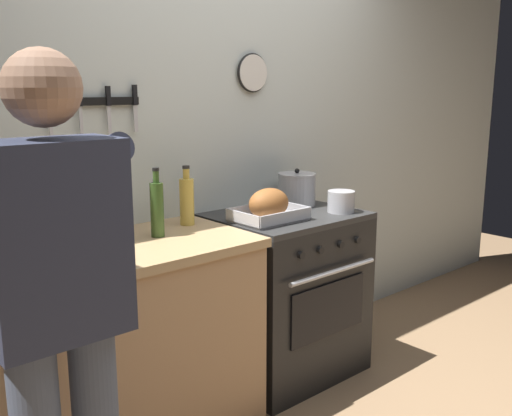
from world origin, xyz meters
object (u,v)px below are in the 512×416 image
Objects in this scene: bottle_wine_red at (44,225)px; person_cook at (55,303)px; bottle_cooking_oil at (187,200)px; bottle_olive_oil at (157,208)px; stove at (285,293)px; bottle_hot_sauce at (75,221)px; stock_pot at (297,189)px; bottle_soy_sauce at (3,238)px; roasting_pan at (269,207)px; saucepan at (341,202)px; cutting_board at (15,266)px.

person_cook is at bearing -109.34° from bottle_wine_red.
bottle_olive_oil is at bearing -156.00° from bottle_cooking_oil.
person_cook reaches higher than stove.
bottle_hot_sauce is at bearing -16.25° from person_cook.
bottle_cooking_oil is (-0.74, 0.01, 0.03)m from stock_pot.
bottle_wine_red is (-1.26, 0.08, 0.57)m from stove.
bottle_wine_red is (0.23, 0.67, 0.07)m from person_cook.
bottle_olive_oil is (0.72, 0.62, 0.08)m from person_cook.
stock_pot is at bearing -0.44° from bottle_soy_sauce.
roasting_pan is (1.31, 0.52, 0.02)m from person_cook.
person_cook is at bearing -139.36° from bottle_olive_oil.
saucepan is at bearing -82.23° from stock_pot.
bottle_hot_sauce is at bearing 162.75° from saucepan.
roasting_pan is 1.23m from bottle_soy_sauce.
person_cook is 8.43× the size of bottle_soy_sauce.
bottle_soy_sauce is (-1.40, 0.14, 0.53)m from stove.
bottle_soy_sauce is at bearing -163.27° from bottle_hot_sauce.
bottle_wine_red reaches higher than roasting_pan.
bottle_cooking_oil is at bearing -0.00° from bottle_soy_sauce.
person_cook reaches higher than bottle_wine_red.
bottle_wine_red is at bearing -140.79° from bottle_hot_sauce.
stock_pot reaches higher than stove.
stock_pot reaches higher than cutting_board.
stove is at bearing -148.59° from stock_pot.
roasting_pan is 1.22× the size of bottle_cooking_oil.
roasting_pan is 0.59m from bottle_olive_oil.
stove is 3.04× the size of bottle_wine_red.
stock_pot is 1.08× the size of bottle_hot_sauce.
bottle_wine_red reaches higher than stock_pot.
person_cook reaches higher than bottle_olive_oil.
bottle_wine_red is at bearing 174.66° from bottle_olive_oil.
bottle_olive_oil is at bearing 4.78° from cutting_board.
stove is 4.57× the size of bottle_soy_sauce.
stove is 0.59m from saucepan.
stove is 1.22m from bottle_hot_sauce.
stove is at bearing -2.52° from bottle_olive_oil.
bottle_soy_sauce is (0.09, 0.72, 0.03)m from person_cook.
bottle_soy_sauce is (-1.60, 0.01, -0.01)m from stock_pot.
bottle_olive_oil reaches higher than cutting_board.
bottle_cooking_oil is at bearing 24.00° from bottle_olive_oil.
roasting_pan is 0.93m from bottle_hot_sauce.
saucepan is at bearing -10.55° from bottle_soy_sauce.
stock_pot reaches higher than roasting_pan.
stove is at bearing -12.51° from bottle_hot_sauce.
stock_pot is at bearing 31.41° from stove.
roasting_pan is at bearing 166.37° from saucepan.
bottle_hot_sauce is at bearing 145.66° from bottle_olive_oil.
bottle_cooking_oil is at bearing -10.81° from bottle_hot_sauce.
stove is 1.50m from bottle_soy_sauce.
bottle_olive_oil is at bearing -5.34° from bottle_wine_red.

